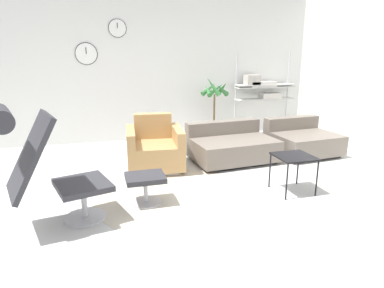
% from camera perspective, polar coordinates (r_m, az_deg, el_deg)
% --- Properties ---
extents(ground_plane, '(12.00, 12.00, 0.00)m').
position_cam_1_polar(ground_plane, '(4.50, 0.36, -7.54)').
color(ground_plane, silver).
extents(wall_back, '(12.00, 0.09, 2.80)m').
position_cam_1_polar(wall_back, '(6.94, -6.39, 12.32)').
color(wall_back, silver).
rests_on(wall_back, ground_plane).
extents(round_rug, '(2.01, 2.01, 0.01)m').
position_cam_1_polar(round_rug, '(4.28, -2.43, -8.73)').
color(round_rug, '#BCB29E').
rests_on(round_rug, ground_plane).
extents(lounge_chair, '(1.14, 0.82, 1.27)m').
position_cam_1_polar(lounge_chair, '(3.62, -23.92, -2.07)').
color(lounge_chair, '#BCBCC1').
rests_on(lounge_chair, ground_plane).
extents(ottoman, '(0.45, 0.38, 0.35)m').
position_cam_1_polar(ottoman, '(4.05, -7.78, -6.46)').
color(ottoman, '#BCBCC1').
rests_on(ottoman, ground_plane).
extents(armchair_red, '(0.89, 0.89, 0.80)m').
position_cam_1_polar(armchair_red, '(5.21, -6.23, -0.93)').
color(armchair_red, silver).
rests_on(armchair_red, ground_plane).
extents(couch_low, '(1.39, 1.05, 0.60)m').
position_cam_1_polar(couch_low, '(5.63, 6.58, -0.48)').
color(couch_low, black).
rests_on(couch_low, ground_plane).
extents(couch_second, '(1.13, 1.03, 0.60)m').
position_cam_1_polar(couch_second, '(6.26, 17.85, 0.47)').
color(couch_second, black).
rests_on(couch_second, ground_plane).
extents(side_table, '(0.46, 0.46, 0.48)m').
position_cam_1_polar(side_table, '(4.47, 16.62, -2.47)').
color(side_table, black).
rests_on(side_table, ground_plane).
extents(potted_plant, '(0.55, 0.57, 1.28)m').
position_cam_1_polar(potted_plant, '(6.87, 3.75, 4.56)').
color(potted_plant, silver).
rests_on(potted_plant, ground_plane).
extents(shelf_unit, '(1.28, 0.28, 1.72)m').
position_cam_1_polar(shelf_unit, '(7.45, 11.70, 9.12)').
color(shelf_unit, '#BCBCC1').
rests_on(shelf_unit, ground_plane).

